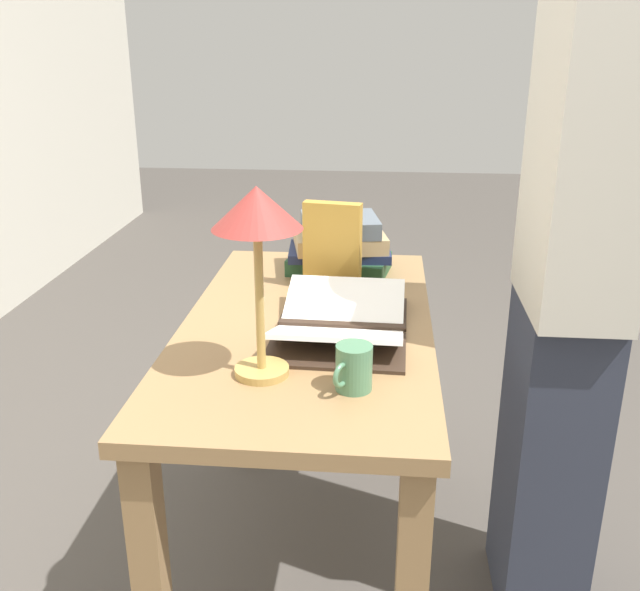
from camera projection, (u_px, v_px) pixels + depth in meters
name	position (u px, v px, depth m)	size (l,w,h in m)	color
ground_plane	(309.00, 569.00, 1.99)	(12.00, 12.00, 0.00)	#47423D
reading_desk	(307.00, 370.00, 1.77)	(1.14, 0.60, 0.75)	#937047
open_book	(341.00, 323.00, 1.67)	(0.44, 0.32, 0.07)	#38281E
book_stack_tall	(340.00, 245.00, 2.06)	(0.24, 0.31, 0.16)	#234C2D
book_standing_upright	(332.00, 247.00, 1.91)	(0.06, 0.16, 0.24)	#BC8933
reading_lamp	(257.00, 223.00, 1.35)	(0.18, 0.18, 0.39)	tan
coffee_mug	(353.00, 368.00, 1.39)	(0.10, 0.08, 0.09)	#4C7F5B
person_reader	(568.00, 292.00, 1.62)	(0.36, 0.23, 1.71)	#2D3342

